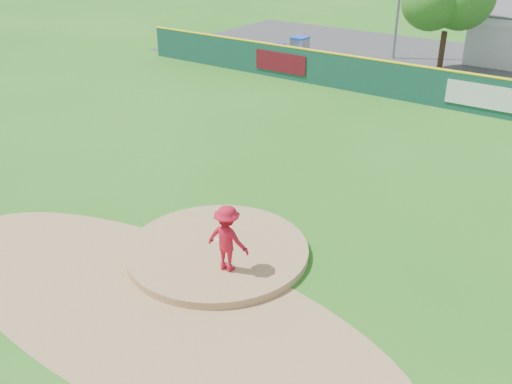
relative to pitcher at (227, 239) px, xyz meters
The scene contains 10 objects.
ground 1.73m from the pitcher, 143.37° to the left, with size 120.00×120.00×0.00m, color #286B19.
pitchers_mound 1.73m from the pitcher, 143.37° to the left, with size 5.50×5.50×0.50m, color #9E774C.
pitching_rubber 1.71m from the pitcher, 133.55° to the left, with size 0.60×0.15×0.04m, color white.
infield_dirt_arc 2.77m from the pitcher, 113.12° to the right, with size 15.40×15.40×0.01m, color #9E774C.
parking_lot 27.77m from the pitcher, 92.01° to the left, with size 44.00×16.00×0.02m, color #38383A.
pitcher is the anchor object (origin of this frame).
van 22.19m from the pitcher, 99.47° to the left, with size 1.96×4.25×1.18m, color silver.
fence_banners 19.17m from the pitcher, 103.46° to the left, with size 15.71×0.04×1.20m.
playground_slide 26.22m from the pitcher, 117.33° to the left, with size 1.04×2.93×1.62m.
outfield_fence 18.75m from the pitcher, 92.97° to the left, with size 40.00×0.14×2.07m.
Camera 1 is at (9.48, -11.26, 9.39)m, focal length 40.00 mm.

